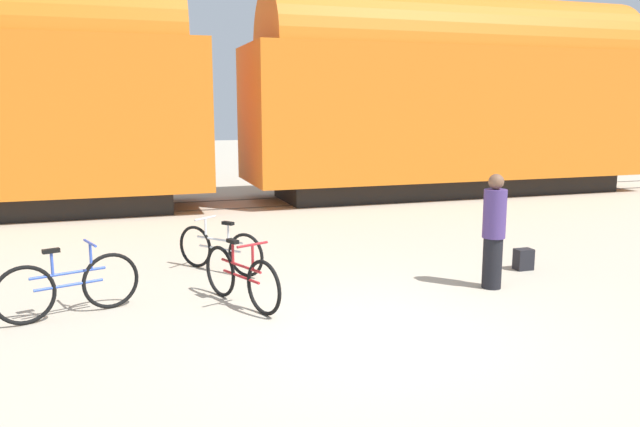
% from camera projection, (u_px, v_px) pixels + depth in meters
% --- Properties ---
extents(ground_plane, '(80.00, 80.00, 0.00)m').
position_uv_depth(ground_plane, '(376.00, 333.00, 7.26)').
color(ground_plane, '#B2A893').
extents(freight_train, '(25.29, 3.15, 5.67)m').
position_uv_depth(freight_train, '(226.00, 91.00, 16.05)').
color(freight_train, black).
rests_on(freight_train, ground_plane).
extents(rail_near, '(37.29, 0.07, 0.01)m').
position_uv_depth(rail_near, '(234.00, 208.00, 15.89)').
color(rail_near, '#4C4238').
rests_on(rail_near, ground_plane).
extents(rail_far, '(37.29, 0.07, 0.01)m').
position_uv_depth(rail_far, '(225.00, 200.00, 17.23)').
color(rail_far, '#4C4238').
rests_on(rail_far, ground_plane).
extents(bicycle_maroon, '(0.71, 1.63, 0.89)m').
position_uv_depth(bicycle_maroon, '(241.00, 278.00, 8.20)').
color(bicycle_maroon, black).
rests_on(bicycle_maroon, ground_plane).
extents(bicycle_blue, '(1.70, 0.63, 0.92)m').
position_uv_depth(bicycle_blue, '(69.00, 286.00, 7.77)').
color(bicycle_blue, black).
rests_on(bicycle_blue, ground_plane).
extents(bicycle_silver, '(1.14, 1.40, 0.85)m').
position_uv_depth(bicycle_silver, '(220.00, 249.00, 9.85)').
color(bicycle_silver, black).
rests_on(bicycle_silver, ground_plane).
extents(person_in_purple, '(0.33, 0.33, 1.66)m').
position_uv_depth(person_in_purple, '(494.00, 231.00, 8.91)').
color(person_in_purple, black).
rests_on(person_in_purple, ground_plane).
extents(backpack, '(0.28, 0.20, 0.34)m').
position_uv_depth(backpack, '(523.00, 259.00, 10.02)').
color(backpack, black).
rests_on(backpack, ground_plane).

